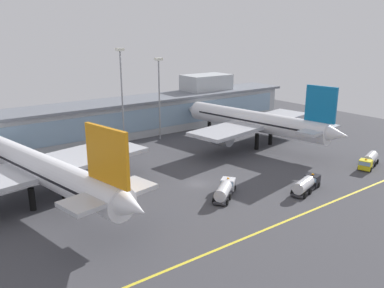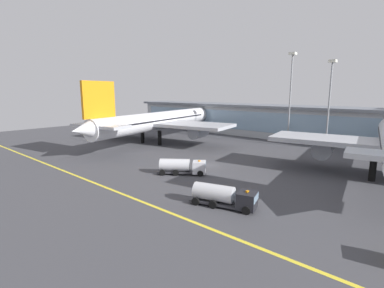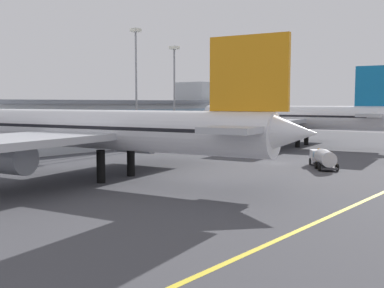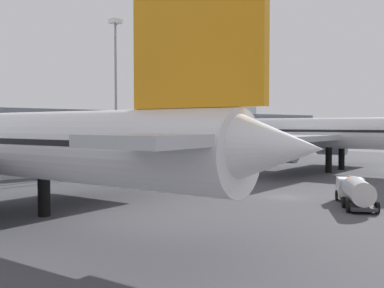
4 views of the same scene
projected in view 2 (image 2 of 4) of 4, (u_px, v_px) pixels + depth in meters
name	position (u px, v px, depth m)	size (l,w,h in m)	color
ground_plane	(209.00, 165.00, 59.90)	(182.43, 182.43, 0.00)	#424247
taxiway_centreline_stripe	(120.00, 193.00, 43.65)	(145.95, 0.50, 0.01)	yellow
terminal_building	(301.00, 122.00, 90.31)	(133.31, 14.00, 15.92)	#ADB2B7
airliner_near_left	(158.00, 121.00, 85.87)	(46.43, 60.36, 17.62)	black
fuel_tanker_truck	(225.00, 196.00, 38.28)	(9.36, 5.00, 2.90)	black
baggage_tug_near	(183.00, 166.00, 53.45)	(8.71, 7.35, 2.90)	black
apron_light_mast_west	(291.00, 86.00, 82.26)	(1.80, 1.80, 26.11)	gray
apron_light_mast_centre	(330.00, 91.00, 74.52)	(1.80, 1.80, 23.24)	gray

